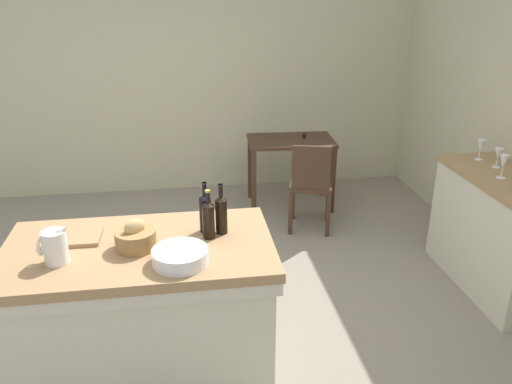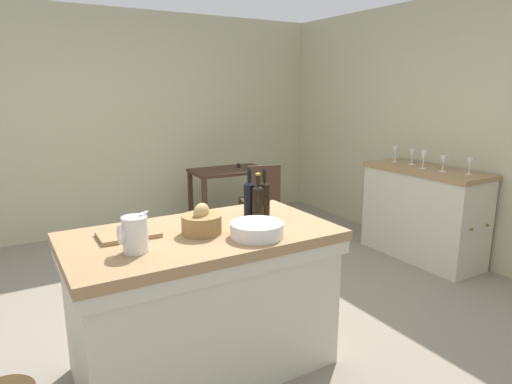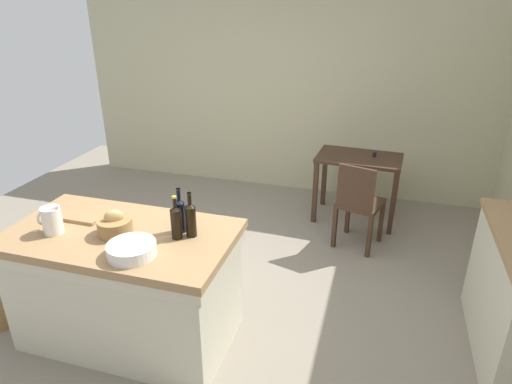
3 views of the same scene
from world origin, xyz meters
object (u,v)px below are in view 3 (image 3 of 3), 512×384
Objects in this scene: pitcher at (52,220)px; cutting_board at (83,215)px; wine_bottle_dark at (191,219)px; wine_bottle_green at (176,221)px; wash_bowl at (132,250)px; island_table at (127,282)px; bread_basket at (115,225)px; wooden_chair at (358,203)px; wine_bottle_amber at (180,214)px; writing_desk at (359,167)px.

pitcher is 0.28m from cutting_board.
wine_bottle_green is (-0.08, -0.05, -0.00)m from wine_bottle_dark.
wash_bowl is 0.97× the size of wine_bottle_dark.
island_table is 6.74× the size of bread_basket.
wine_bottle_green reaches higher than island_table.
pitcher is 0.75× the size of wash_bowl.
cutting_board is at bearing 173.39° from wine_bottle_green.
pitcher is 0.85m from wine_bottle_green.
bread_basket reaches higher than cutting_board.
wash_bowl is at bearing -40.18° from bread_basket.
wooden_chair is 2.05m from wine_bottle_amber.
cutting_board is 1.09× the size of wine_bottle_green.
bread_basket is 0.52m from wine_bottle_dark.
bread_basket reaches higher than wooden_chair.
island_table is at bearing -174.19° from wine_bottle_green.
wine_bottle_green is at bearing 58.21° from wash_bowl.
wine_bottle_amber is (0.16, 0.37, 0.09)m from wash_bowl.
bread_basket is (-1.50, -1.81, 0.46)m from wooden_chair.
island_table is at bearing -129.85° from wooden_chair.
wine_bottle_green reaches higher than pitcher.
bread_basket is 0.70× the size of cutting_board.
pitcher is (-1.85, -2.56, 0.35)m from writing_desk.
wine_bottle_amber reaches higher than island_table.
bread_basket is 0.44m from wine_bottle_amber.
wooden_chair is 3.92× the size of bread_basket.
island_table is at bearing -120.44° from writing_desk.
wash_bowl is (0.66, -0.11, -0.06)m from pitcher.
wine_bottle_amber is (-0.09, 0.03, 0.00)m from wine_bottle_dark.
wash_bowl reaches higher than cutting_board.
writing_desk is 1.03× the size of wooden_chair.
wine_bottle_amber reaches higher than cutting_board.
wooden_chair is at bearing 59.41° from wine_bottle_dark.
island_table is 0.67m from wine_bottle_green.
wine_bottle_dark is at bearing -20.36° from wine_bottle_amber.
wine_bottle_amber is at bearing 18.02° from island_table.
cutting_board is 0.89m from wine_bottle_dark.
wine_bottle_dark is (-0.94, -2.34, 0.39)m from writing_desk.
island_table is 1.72× the size of wooden_chair.
bread_basket is (0.41, 0.10, -0.03)m from pitcher.
island_table is at bearing -161.98° from wine_bottle_amber.
wooden_chair is 2.12m from wine_bottle_green.
cutting_board is (-0.38, 0.16, -0.05)m from bread_basket.
cutting_board is at bearing 82.78° from pitcher.
wine_bottle_amber is (0.40, 0.13, 0.54)m from island_table.
wine_bottle_dark is at bearing 33.17° from wine_bottle_green.
writing_desk is 4.06× the size of pitcher.
wash_bowl is 0.43m from wine_bottle_dark.
pitcher is 0.94m from wine_bottle_dark.
wine_bottle_green is (0.01, -0.09, -0.01)m from wine_bottle_amber.
bread_basket reaches higher than island_table.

